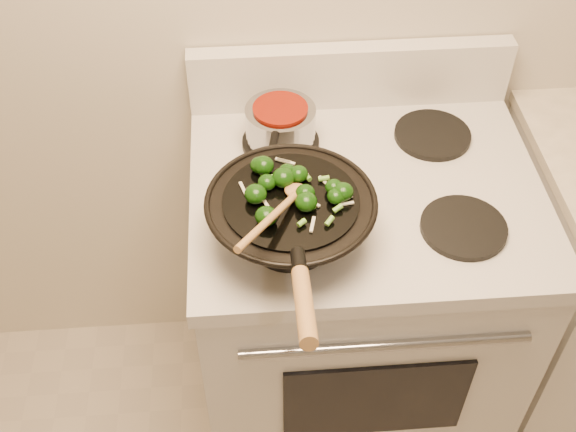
{
  "coord_description": "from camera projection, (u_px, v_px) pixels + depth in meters",
  "views": [
    {
      "loc": [
        -0.53,
        0.03,
        2.02
      ],
      "look_at": [
        -0.46,
        1.0,
        1.01
      ],
      "focal_mm": 45.0,
      "sensor_mm": 36.0,
      "label": 1
    }
  ],
  "objects": [
    {
      "name": "wok",
      "position": [
        291.0,
        217.0,
        1.43
      ],
      "size": [
        0.34,
        0.56,
        0.2
      ],
      "color": "black",
      "rests_on": "stove"
    },
    {
      "name": "wooden_spoon",
      "position": [
        282.0,
        207.0,
        1.34
      ],
      "size": [
        0.16,
        0.24,
        0.08
      ],
      "color": "#A37540",
      "rests_on": "wok"
    },
    {
      "name": "stove",
      "position": [
        353.0,
        306.0,
        1.92
      ],
      "size": [
        0.78,
        0.67,
        1.08
      ],
      "color": "silver",
      "rests_on": "ground"
    },
    {
      "name": "saucepan",
      "position": [
        280.0,
        125.0,
        1.64
      ],
      "size": [
        0.16,
        0.26,
        0.1
      ],
      "color": "#94969C",
      "rests_on": "stove"
    },
    {
      "name": "stirfry",
      "position": [
        292.0,
        187.0,
        1.4
      ],
      "size": [
        0.22,
        0.21,
        0.04
      ],
      "color": "black",
      "rests_on": "wok"
    }
  ]
}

